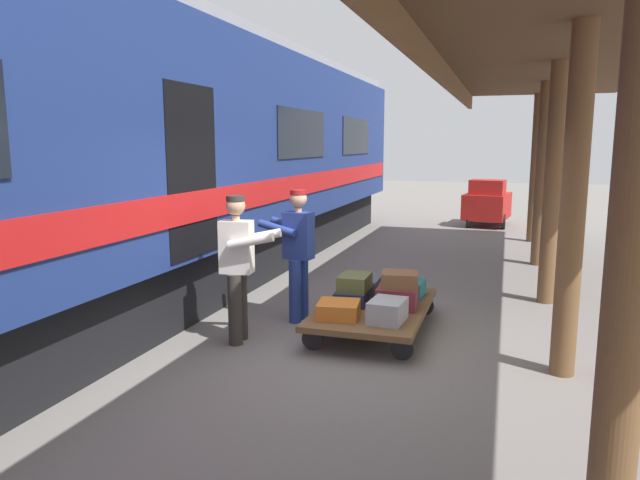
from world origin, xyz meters
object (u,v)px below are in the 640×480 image
(suitcase_gray_aluminum, at_px, (388,311))
(suitcase_slate_roller, at_px, (363,285))
(train_car, at_px, (85,161))
(suitcase_brown_leather, at_px, (400,279))
(suitcase_teal_softside, at_px, (405,288))
(baggage_tug, at_px, (487,203))
(suitcase_olive_duffel, at_px, (355,282))
(suitcase_navy_fabric, at_px, (352,297))
(suitcase_orange_carryall, at_px, (339,310))
(porter_in_overalls, at_px, (297,250))
(luggage_cart, at_px, (374,309))
(suitcase_burgundy_valise, at_px, (397,297))
(porter_by_door, at_px, (239,264))

(suitcase_gray_aluminum, distance_m, suitcase_slate_roller, 1.32)
(train_car, bearing_deg, suitcase_brown_leather, -168.18)
(suitcase_teal_softside, bearing_deg, baggage_tug, -94.18)
(suitcase_olive_duffel, distance_m, baggage_tug, 10.11)
(suitcase_navy_fabric, height_order, suitcase_slate_roller, suitcase_slate_roller)
(train_car, height_order, suitcase_orange_carryall, train_car)
(porter_in_overalls, bearing_deg, suitcase_orange_carryall, 136.45)
(baggage_tug, bearing_deg, porter_in_overalls, 78.52)
(suitcase_gray_aluminum, height_order, suitcase_teal_softside, suitcase_gray_aluminum)
(suitcase_gray_aluminum, xyz_separation_m, suitcase_olive_duffel, (0.54, -0.64, 0.14))
(suitcase_orange_carryall, relative_size, suitcase_brown_leather, 1.07)
(luggage_cart, bearing_deg, suitcase_burgundy_valise, 180.00)
(luggage_cart, height_order, suitcase_orange_carryall, suitcase_orange_carryall)
(suitcase_navy_fabric, height_order, porter_in_overalls, porter_in_overalls)
(luggage_cart, height_order, suitcase_slate_roller, suitcase_slate_roller)
(suitcase_gray_aluminum, height_order, suitcase_brown_leather, suitcase_brown_leather)
(train_car, relative_size, suitcase_orange_carryall, 47.51)
(suitcase_brown_leather, height_order, baggage_tug, baggage_tug)
(luggage_cart, height_order, suitcase_olive_duffel, suitcase_olive_duffel)
(suitcase_teal_softside, distance_m, suitcase_orange_carryall, 1.32)
(luggage_cart, xyz_separation_m, suitcase_brown_leather, (-0.31, -0.03, 0.39))
(suitcase_teal_softside, bearing_deg, suitcase_olive_duffel, 45.85)
(train_car, height_order, suitcase_slate_roller, train_car)
(luggage_cart, height_order, porter_in_overalls, porter_in_overalls)
(porter_by_door, bearing_deg, suitcase_slate_roller, -127.08)
(luggage_cart, distance_m, porter_in_overalls, 1.24)
(suitcase_gray_aluminum, bearing_deg, suitcase_burgundy_valise, -90.00)
(suitcase_slate_roller, height_order, baggage_tug, baggage_tug)
(suitcase_burgundy_valise, distance_m, suitcase_brown_leather, 0.22)
(suitcase_slate_roller, bearing_deg, suitcase_brown_leather, 136.21)
(luggage_cart, xyz_separation_m, porter_in_overalls, (1.04, -0.13, 0.65))
(suitcase_brown_leather, relative_size, porter_in_overalls, 0.25)
(suitcase_navy_fabric, height_order, suitcase_olive_duffel, suitcase_olive_duffel)
(train_car, distance_m, suitcase_gray_aluminum, 4.12)
(luggage_cart, xyz_separation_m, suitcase_gray_aluminum, (-0.28, 0.60, 0.17))
(train_car, height_order, suitcase_gray_aluminum, train_car)
(suitcase_gray_aluminum, bearing_deg, suitcase_brown_leather, -92.11)
(suitcase_slate_roller, height_order, porter_in_overalls, porter_in_overalls)
(suitcase_gray_aluminum, bearing_deg, train_car, 2.57)
(luggage_cart, relative_size, suitcase_gray_aluminum, 4.54)
(suitcase_teal_softside, bearing_deg, suitcase_navy_fabric, 46.46)
(luggage_cart, distance_m, suitcase_burgundy_valise, 0.33)
(suitcase_gray_aluminum, height_order, suitcase_navy_fabric, suitcase_gray_aluminum)
(suitcase_gray_aluminum, xyz_separation_m, suitcase_teal_softside, (0.00, -1.19, -0.03))
(suitcase_teal_softside, distance_m, suitcase_slate_roller, 0.57)
(suitcase_olive_duffel, distance_m, porter_by_door, 1.50)
(suitcase_burgundy_valise, distance_m, suitcase_teal_softside, 0.60)
(baggage_tug, bearing_deg, suitcase_teal_softside, 85.82)
(luggage_cart, xyz_separation_m, porter_by_door, (1.39, 0.87, 0.65))
(suitcase_navy_fabric, relative_size, suitcase_olive_duffel, 0.97)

